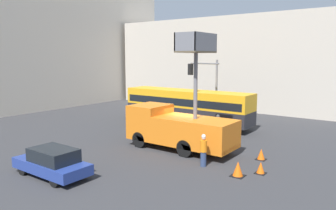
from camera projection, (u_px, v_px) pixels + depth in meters
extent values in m
plane|color=#333335|center=(186.00, 144.00, 22.46)|extent=(120.00, 120.00, 0.00)
cube|color=#BCB2A3|center=(235.00, 63.00, 40.72)|extent=(10.00, 28.00, 10.39)
cube|color=orange|center=(150.00, 121.00, 22.30)|extent=(2.56, 2.14, 2.24)
cube|color=orange|center=(195.00, 132.00, 20.27)|extent=(2.56, 4.99, 1.68)
cube|color=red|center=(231.00, 149.00, 18.94)|extent=(2.51, 0.10, 0.24)
cylinder|color=black|center=(140.00, 140.00, 21.56)|extent=(0.30, 1.04, 1.04)
cylinder|color=black|center=(160.00, 133.00, 23.36)|extent=(0.30, 1.04, 1.04)
cylinder|color=black|center=(185.00, 148.00, 19.48)|extent=(0.30, 1.04, 1.04)
cylinder|color=black|center=(204.00, 141.00, 21.29)|extent=(0.30, 1.04, 1.04)
cylinder|color=slate|center=(196.00, 86.00, 19.85)|extent=(0.24, 0.24, 4.01)
cube|color=brown|center=(196.00, 52.00, 19.56)|extent=(2.52, 1.45, 0.10)
cube|color=slate|center=(185.00, 41.00, 18.49)|extent=(0.08, 1.45, 1.05)
cube|color=slate|center=(206.00, 43.00, 20.45)|extent=(0.08, 1.45, 1.05)
cube|color=slate|center=(186.00, 42.00, 19.87)|extent=(2.52, 0.08, 1.05)
cube|color=slate|center=(206.00, 42.00, 19.07)|extent=(2.52, 0.08, 1.05)
cube|color=#232328|center=(187.00, 113.00, 28.68)|extent=(2.40, 11.74, 1.15)
cube|color=orange|center=(187.00, 98.00, 28.49)|extent=(2.40, 11.74, 1.41)
cube|color=black|center=(187.00, 101.00, 28.52)|extent=(2.42, 11.27, 0.62)
cylinder|color=black|center=(147.00, 116.00, 30.03)|extent=(0.30, 1.15, 1.15)
cylinder|color=black|center=(161.00, 113.00, 31.71)|extent=(0.30, 1.15, 1.15)
cylinder|color=black|center=(218.00, 125.00, 25.79)|extent=(0.30, 1.15, 1.15)
cylinder|color=black|center=(230.00, 121.00, 27.47)|extent=(0.30, 1.15, 1.15)
cylinder|color=slate|center=(216.00, 92.00, 28.62)|extent=(0.18, 0.18, 5.68)
cylinder|color=slate|center=(204.00, 63.00, 27.24)|extent=(0.87, 3.12, 0.13)
cube|color=black|center=(191.00, 69.00, 26.29)|extent=(0.39, 0.39, 0.90)
sphere|color=red|center=(191.00, 66.00, 26.25)|extent=(0.20, 0.20, 0.20)
cylinder|color=navy|center=(203.00, 159.00, 17.81)|extent=(0.32, 0.32, 0.82)
cylinder|color=orange|center=(204.00, 146.00, 17.70)|extent=(0.38, 0.38, 0.65)
sphere|color=tan|center=(204.00, 138.00, 17.64)|extent=(0.22, 0.22, 0.22)
sphere|color=white|center=(204.00, 136.00, 17.62)|extent=(0.23, 0.23, 0.23)
cylinder|color=navy|center=(218.00, 133.00, 23.82)|extent=(0.32, 0.32, 0.82)
cylinder|color=orange|center=(218.00, 123.00, 23.71)|extent=(0.38, 0.38, 0.65)
sphere|color=tan|center=(218.00, 117.00, 23.65)|extent=(0.22, 0.22, 0.22)
sphere|color=white|center=(218.00, 116.00, 23.63)|extent=(0.23, 0.23, 0.23)
cube|color=black|center=(238.00, 176.00, 16.38)|extent=(0.66, 0.66, 0.03)
cone|color=#F25B0F|center=(238.00, 169.00, 16.33)|extent=(0.53, 0.53, 0.76)
cube|color=black|center=(261.00, 159.00, 19.02)|extent=(0.56, 0.56, 0.03)
cone|color=#F25B0F|center=(261.00, 154.00, 18.98)|extent=(0.45, 0.45, 0.64)
cube|color=black|center=(260.00, 173.00, 16.76)|extent=(0.53, 0.53, 0.03)
cone|color=#F25B0F|center=(261.00, 168.00, 16.72)|extent=(0.42, 0.42, 0.60)
cube|color=navy|center=(52.00, 166.00, 16.33)|extent=(1.75, 4.27, 0.53)
cube|color=black|center=(54.00, 155.00, 16.12)|extent=(1.54, 2.35, 0.65)
cylinder|color=black|center=(23.00, 169.00, 16.52)|extent=(0.22, 0.64, 0.64)
cylinder|color=black|center=(49.00, 161.00, 17.73)|extent=(0.22, 0.64, 0.64)
cylinder|color=black|center=(55.00, 180.00, 14.98)|extent=(0.22, 0.64, 0.64)
cylinder|color=black|center=(81.00, 171.00, 16.19)|extent=(0.22, 0.64, 0.64)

